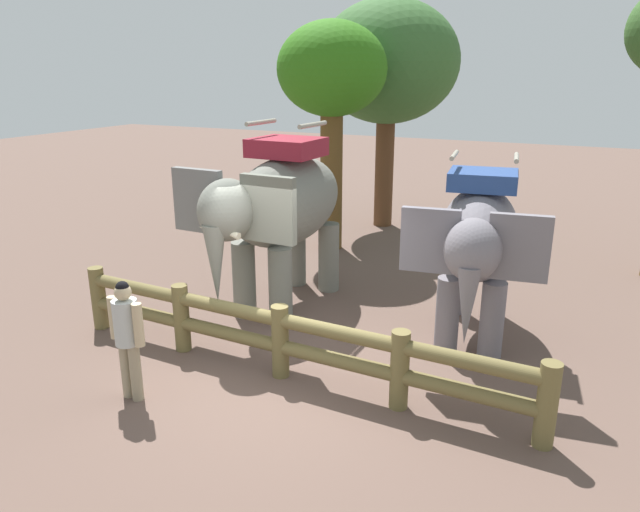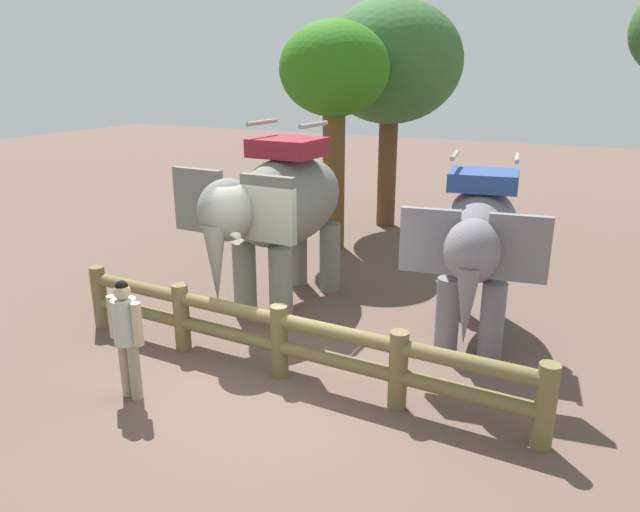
# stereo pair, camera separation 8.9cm
# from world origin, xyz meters

# --- Properties ---
(ground_plane) EXTENTS (60.00, 60.00, 0.00)m
(ground_plane) POSITION_xyz_m (0.00, 0.00, 0.00)
(ground_plane) COLOR brown
(log_fence) EXTENTS (7.23, 0.52, 1.05)m
(log_fence) POSITION_xyz_m (-0.00, 0.09, 0.61)
(log_fence) COLOR brown
(log_fence) RESTS_ON ground
(elephant_near_left) EXTENTS (2.18, 3.81, 3.28)m
(elephant_near_left) POSITION_xyz_m (-1.23, 2.35, 1.84)
(elephant_near_left) COLOR slate
(elephant_near_left) RESTS_ON ground
(elephant_center) EXTENTS (1.93, 3.44, 2.91)m
(elephant_center) POSITION_xyz_m (2.13, 2.48, 1.63)
(elephant_center) COLOR slate
(elephant_center) RESTS_ON ground
(tourist_woman_in_black) EXTENTS (0.57, 0.35, 1.62)m
(tourist_woman_in_black) POSITION_xyz_m (-1.46, -1.25, 0.94)
(tourist_woman_in_black) COLOR gray
(tourist_woman_in_black) RESTS_ON ground
(tree_far_left) EXTENTS (2.45, 2.45, 5.16)m
(tree_far_left) POSITION_xyz_m (-1.96, 6.10, 3.96)
(tree_far_left) COLOR brown
(tree_far_left) RESTS_ON ground
(tree_back_center) EXTENTS (3.65, 3.65, 5.85)m
(tree_back_center) POSITION_xyz_m (-1.59, 8.71, 4.24)
(tree_back_center) COLOR brown
(tree_back_center) RESTS_ON ground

